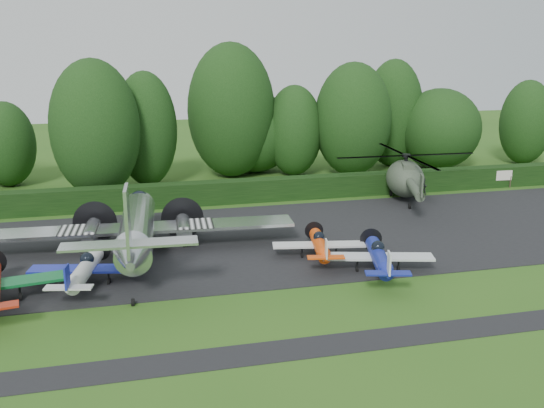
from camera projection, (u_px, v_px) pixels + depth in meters
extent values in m
plane|color=#295718|center=(238.00, 301.00, 33.86)|extent=(160.00, 160.00, 0.00)
cube|color=black|center=(212.00, 244.00, 43.24)|extent=(70.00, 18.00, 0.01)
cube|color=black|center=(261.00, 354.00, 28.23)|extent=(70.00, 2.00, 0.00)
cube|color=black|center=(195.00, 205.00, 53.56)|extent=(90.00, 1.60, 2.00)
cylinder|color=silver|center=(137.00, 228.00, 40.69)|extent=(2.26, 11.79, 2.26)
cone|color=silver|center=(135.00, 203.00, 46.88)|extent=(2.26, 1.47, 2.26)
cone|color=silver|center=(139.00, 257.00, 33.92)|extent=(2.26, 2.95, 2.26)
sphere|color=black|center=(135.00, 200.00, 45.86)|extent=(1.47, 1.47, 1.47)
cube|color=silver|center=(137.00, 228.00, 41.69)|extent=(21.61, 2.36, 0.22)
cube|color=white|center=(77.00, 231.00, 40.77)|extent=(2.55, 2.46, 0.05)
cube|color=white|center=(194.00, 223.00, 42.54)|extent=(2.55, 2.46, 0.05)
cylinder|color=silver|center=(90.00, 232.00, 41.60)|extent=(1.08, 3.14, 1.08)
cylinder|color=silver|center=(182.00, 226.00, 43.01)|extent=(1.08, 3.14, 1.08)
cylinder|color=black|center=(92.00, 223.00, 43.67)|extent=(3.14, 0.03, 3.14)
cylinder|color=black|center=(179.00, 217.00, 45.08)|extent=(3.14, 0.03, 3.14)
cube|color=silver|center=(139.00, 243.00, 32.90)|extent=(7.37, 1.38, 0.14)
cube|color=silver|center=(137.00, 221.00, 32.26)|extent=(0.18, 2.16, 3.73)
cylinder|color=black|center=(91.00, 249.00, 41.51)|extent=(0.25, 0.88, 0.88)
cylinder|color=black|center=(183.00, 242.00, 42.93)|extent=(0.25, 0.88, 0.88)
cylinder|color=black|center=(142.00, 302.00, 33.39)|extent=(0.18, 0.43, 0.43)
cylinder|color=black|center=(3.00, 261.00, 36.52)|extent=(1.67, 0.02, 1.67)
cylinder|color=black|center=(21.00, 299.00, 33.73)|extent=(0.16, 0.49, 0.49)
cylinder|color=black|center=(2.00, 284.00, 35.81)|extent=(0.13, 0.44, 0.44)
cylinder|color=silver|center=(85.00, 270.00, 35.59)|extent=(0.94, 5.37, 0.94)
sphere|color=black|center=(85.00, 259.00, 36.02)|extent=(0.82, 0.82, 0.82)
cube|color=#1A24A1|center=(86.00, 269.00, 36.09)|extent=(6.84, 1.27, 0.14)
cube|color=silver|center=(81.00, 287.00, 32.50)|extent=(2.54, 0.68, 0.10)
cube|color=#1A24A1|center=(80.00, 276.00, 32.24)|extent=(0.10, 0.78, 1.27)
cylinder|color=black|center=(88.00, 250.00, 38.84)|extent=(1.47, 0.02, 1.47)
cylinder|color=black|center=(64.00, 284.00, 35.82)|extent=(0.14, 0.43, 0.43)
cylinder|color=black|center=(108.00, 280.00, 36.39)|extent=(0.14, 0.43, 0.43)
cylinder|color=black|center=(88.00, 269.00, 38.22)|extent=(0.12, 0.39, 0.39)
cylinder|color=#ED4A0D|center=(320.00, 245.00, 40.13)|extent=(0.85, 4.86, 0.85)
sphere|color=black|center=(317.00, 237.00, 40.52)|extent=(0.74, 0.74, 0.74)
cube|color=silver|center=(318.00, 245.00, 40.58)|extent=(6.19, 1.15, 0.12)
cube|color=#ED4A0D|center=(334.00, 257.00, 37.33)|extent=(2.30, 0.62, 0.09)
cube|color=silver|center=(335.00, 248.00, 37.10)|extent=(0.09, 0.71, 1.15)
cylinder|color=black|center=(306.00, 231.00, 43.07)|extent=(1.33, 0.02, 1.33)
cylinder|color=black|center=(302.00, 257.00, 40.33)|extent=(0.12, 0.39, 0.39)
cylinder|color=black|center=(334.00, 254.00, 40.85)|extent=(0.12, 0.39, 0.39)
cylinder|color=black|center=(309.00, 246.00, 42.50)|extent=(0.11, 0.35, 0.35)
cylinder|color=navy|center=(379.00, 257.00, 37.54)|extent=(0.96, 5.48, 0.96)
sphere|color=black|center=(376.00, 247.00, 37.98)|extent=(0.84, 0.84, 0.84)
cube|color=silver|center=(376.00, 257.00, 38.05)|extent=(6.97, 1.30, 0.14)
cube|color=navy|center=(402.00, 273.00, 34.39)|extent=(2.59, 0.70, 0.10)
cube|color=silver|center=(404.00, 263.00, 34.13)|extent=(0.10, 0.80, 1.30)
cylinder|color=black|center=(358.00, 239.00, 40.86)|extent=(1.49, 0.02, 1.49)
cylinder|color=black|center=(357.00, 271.00, 37.77)|extent=(0.14, 0.44, 0.44)
cylinder|color=black|center=(395.00, 268.00, 38.35)|extent=(0.14, 0.44, 0.44)
cylinder|color=black|center=(363.00, 257.00, 40.22)|extent=(0.12, 0.40, 0.40)
ellipsoid|color=#394434|center=(405.00, 178.00, 54.91)|extent=(3.36, 6.17, 3.22)
cylinder|color=#394434|center=(431.00, 187.00, 50.28)|extent=(0.75, 6.47, 0.75)
cube|color=#394434|center=(452.00, 185.00, 46.88)|extent=(0.13, 0.97, 1.73)
cylinder|color=black|center=(406.00, 161.00, 54.49)|extent=(0.32, 0.32, 0.86)
cylinder|color=black|center=(406.00, 156.00, 54.36)|extent=(0.75, 0.75, 0.27)
cylinder|color=black|center=(406.00, 156.00, 54.36)|extent=(12.94, 12.94, 0.06)
cube|color=#394434|center=(410.00, 167.00, 53.78)|extent=(0.97, 2.16, 0.75)
ellipsoid|color=black|center=(397.00, 173.00, 56.50)|extent=(2.05, 2.05, 1.84)
cylinder|color=black|center=(389.00, 194.00, 55.91)|extent=(0.19, 0.60, 0.60)
cylinder|color=black|center=(411.00, 193.00, 56.39)|extent=(0.19, 0.60, 0.60)
cylinder|color=black|center=(421.00, 206.00, 52.12)|extent=(0.17, 0.52, 0.52)
cylinder|color=#3F3326|center=(483.00, 183.00, 58.99)|extent=(0.12, 0.12, 1.16)
cylinder|color=#3F3326|center=(510.00, 182.00, 59.64)|extent=(0.12, 0.12, 1.16)
cube|color=silver|center=(497.00, 176.00, 59.14)|extent=(3.09, 0.08, 0.96)
cylinder|color=black|center=(351.00, 157.00, 64.78)|extent=(0.70, 0.70, 3.91)
ellipsoid|color=black|center=(353.00, 119.00, 63.72)|extent=(8.12, 8.12, 11.94)
cylinder|color=black|center=(232.00, 155.00, 64.10)|extent=(0.70, 0.70, 4.56)
ellipsoid|color=black|center=(231.00, 111.00, 62.86)|extent=(9.08, 9.08, 13.94)
cylinder|color=black|center=(99.00, 174.00, 55.95)|extent=(0.70, 0.70, 4.12)
ellipsoid|color=black|center=(95.00, 129.00, 54.83)|extent=(8.07, 8.07, 12.60)
cylinder|color=black|center=(9.00, 172.00, 60.02)|extent=(0.70, 0.70, 2.75)
ellipsoid|color=black|center=(6.00, 144.00, 59.27)|extent=(5.65, 5.65, 8.39)
cylinder|color=black|center=(294.00, 161.00, 64.79)|extent=(0.70, 0.70, 3.14)
ellipsoid|color=black|center=(294.00, 131.00, 63.93)|extent=(5.95, 5.95, 9.59)
cylinder|color=black|center=(391.00, 149.00, 69.43)|extent=(0.70, 0.70, 3.95)
ellipsoid|color=black|center=(393.00, 113.00, 68.36)|extent=(6.67, 6.67, 12.08)
cylinder|color=black|center=(523.00, 150.00, 70.65)|extent=(0.70, 0.70, 3.18)
ellipsoid|color=black|center=(526.00, 122.00, 69.79)|extent=(5.90, 5.90, 9.71)
cylinder|color=black|center=(148.00, 167.00, 60.18)|extent=(0.70, 0.70, 3.69)
ellipsoid|color=black|center=(146.00, 129.00, 59.18)|extent=(6.08, 6.08, 11.27)
cylinder|color=black|center=(437.00, 155.00, 68.32)|extent=(0.70, 0.70, 2.93)
ellipsoid|color=black|center=(439.00, 129.00, 67.52)|extent=(9.11, 9.11, 8.96)
cylinder|color=black|center=(254.00, 159.00, 66.40)|extent=(0.70, 0.70, 2.87)
ellipsoid|color=black|center=(253.00, 132.00, 65.62)|extent=(8.96, 8.96, 8.77)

